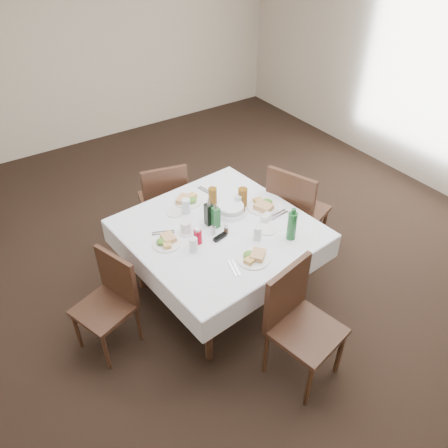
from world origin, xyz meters
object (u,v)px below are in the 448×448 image
chair_west (110,297)px  water_w (193,245)px  oil_cruet_dark (209,213)px  ketchup_bottle (198,236)px  water_e (238,202)px  chair_east (294,209)px  coffee_mug (186,228)px  oil_cruet_green (216,217)px  chair_north (164,198)px  bread_basket (231,209)px  water_n (186,206)px  water_s (258,233)px  chair_south (297,317)px  green_bottle (292,225)px  dining_table (219,234)px

chair_west → water_w: (0.66, -0.18, 0.34)m
water_w → oil_cruet_dark: bearing=38.3°
water_w → ketchup_bottle: size_ratio=0.84×
water_e → ketchup_bottle: ketchup_bottle is taller
water_e → chair_east: bearing=-11.0°
coffee_mug → water_e: bearing=5.2°
water_w → coffee_mug: (0.07, 0.23, -0.01)m
chair_west → oil_cruet_green: 1.04m
water_w → chair_north: bearing=75.1°
bread_basket → water_n: bearing=145.1°
chair_north → chair_east: size_ratio=0.91×
water_s → chair_south: bearing=-101.2°
coffee_mug → green_bottle: bearing=-38.9°
oil_cruet_dark → green_bottle: green_bottle is taller
water_n → water_w: (-0.20, -0.46, -0.01)m
chair_east → coffee_mug: 1.15m
oil_cruet_green → oil_cruet_dark: bearing=114.5°
water_n → green_bottle: (0.52, -0.76, 0.06)m
chair_east → oil_cruet_green: size_ratio=4.30×
chair_south → coffee_mug: 1.13m
dining_table → bread_basket: (0.20, 0.11, 0.11)m
chair_west → water_n: (0.86, 0.29, 0.35)m
chair_north → chair_west: (-0.95, -0.91, -0.05)m
dining_table → water_s: size_ratio=12.96×
oil_cruet_dark → bread_basket: bearing=5.6°
bread_basket → coffee_mug: (-0.45, -0.01, 0.01)m
oil_cruet_dark → ketchup_bottle: (-0.20, -0.16, -0.04)m
oil_cruet_dark → ketchup_bottle: size_ratio=1.80×
water_n → water_s: 0.69m
water_n → oil_cruet_dark: 0.26m
chair_north → chair_east: chair_east is taller
coffee_mug → oil_cruet_green: bearing=-16.6°
chair_north → oil_cruet_green: size_ratio=3.90×
chair_south → water_n: size_ratio=7.16×
bread_basket → oil_cruet_dark: oil_cruet_dark is taller
dining_table → water_w: (-0.32, -0.14, 0.13)m
water_e → bread_basket: 0.11m
green_bottle → chair_east: bearing=44.8°
water_w → oil_cruet_green: 0.35m
chair_south → water_e: chair_south is taller
chair_north → chair_east: (0.91, -0.92, 0.05)m
dining_table → chair_east: 0.88m
oil_cruet_dark → green_bottle: 0.69m
dining_table → chair_west: (-0.98, 0.04, -0.21)m
oil_cruet_green → coffee_mug: oil_cruet_green is taller
chair_east → oil_cruet_green: chair_east is taller
water_s → ketchup_bottle: 0.47m
water_w → oil_cruet_green: (0.31, 0.16, 0.04)m
water_e → coffee_mug: bearing=-174.8°
water_w → chair_south: bearing=-66.3°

